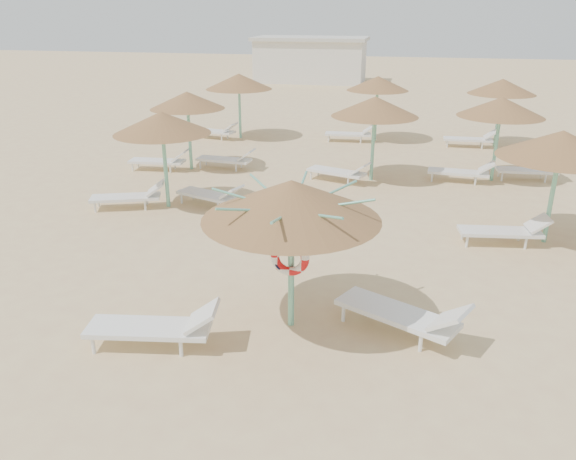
# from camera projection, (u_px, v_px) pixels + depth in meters

# --- Properties ---
(ground) EXTENTS (120.00, 120.00, 0.00)m
(ground) POSITION_uv_depth(u_px,v_px,m) (295.00, 329.00, 9.88)
(ground) COLOR #DBBF85
(ground) RESTS_ON ground
(main_palapa) EXTENTS (3.00, 3.00, 2.69)m
(main_palapa) POSITION_uv_depth(u_px,v_px,m) (291.00, 201.00, 9.18)
(main_palapa) COLOR #70C3A5
(main_palapa) RESTS_ON ground
(lounger_main_a) EXTENTS (2.26, 0.99, 0.80)m
(lounger_main_a) POSITION_uv_depth(u_px,v_px,m) (157.00, 326.00, 9.25)
(lounger_main_a) COLOR white
(lounger_main_a) RESTS_ON ground
(lounger_main_b) EXTENTS (2.36, 1.64, 0.83)m
(lounger_main_b) POSITION_uv_depth(u_px,v_px,m) (405.00, 314.00, 9.58)
(lounger_main_b) COLOR white
(lounger_main_b) RESTS_ON ground
(palapa_field) EXTENTS (19.37, 13.29, 2.71)m
(palapa_field) POSITION_uv_depth(u_px,v_px,m) (386.00, 107.00, 18.03)
(palapa_field) COLOR #70C3A5
(palapa_field) RESTS_ON ground
(service_hut) EXTENTS (8.40, 4.40, 3.25)m
(service_hut) POSITION_uv_depth(u_px,v_px,m) (311.00, 59.00, 42.24)
(service_hut) COLOR silver
(service_hut) RESTS_ON ground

